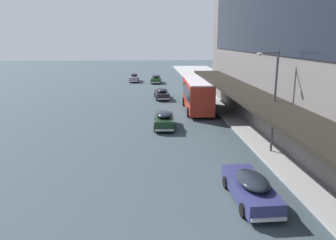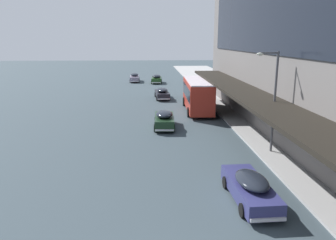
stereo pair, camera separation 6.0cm
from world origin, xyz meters
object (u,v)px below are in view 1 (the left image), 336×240
Objects in this scene: sedan_trailing_mid at (156,79)px; sedan_oncoming_rear at (162,93)px; sedan_far_back at (134,78)px; sedan_trailing_near at (250,187)px; street_lamp at (272,95)px; transit_bus_kerbside_front at (197,94)px; sedan_second_mid at (164,119)px.

sedan_oncoming_rear is (0.35, -16.23, -0.03)m from sedan_trailing_mid.
sedan_far_back is 48.06m from sedan_trailing_near.
street_lamp is (3.41, 6.79, 3.39)m from sedan_trailing_near.
sedan_oncoming_rear reaches higher than sedan_trailing_near.
street_lamp reaches higher than transit_bus_kerbside_front.
sedan_far_back reaches higher than sedan_oncoming_rear.
sedan_trailing_near is 0.73× the size of street_lamp.
sedan_oncoming_rear is (0.41, 14.91, -0.04)m from sedan_second_mid.
street_lamp is at bearing -79.88° from sedan_trailing_mid.
street_lamp is (6.49, -22.06, 3.38)m from sedan_oncoming_rear.
street_lamp is (10.91, -40.68, 3.33)m from sedan_far_back.
sedan_second_mid is 10.49m from street_lamp.
sedan_trailing_mid and sedan_second_mid have the same top height.
sedan_oncoming_rear is 0.73× the size of street_lamp.
sedan_oncoming_rear is at bearing 113.72° from transit_bus_kerbside_front.
street_lamp is at bearing 63.36° from sedan_trailing_near.
transit_bus_kerbside_front is 1.85× the size of sedan_oncoming_rear.
sedan_far_back is (-4.00, 33.53, 0.01)m from sedan_second_mid.
sedan_trailing_mid is (-3.90, 24.32, -1.19)m from transit_bus_kerbside_front.
sedan_oncoming_rear is 29.02m from sedan_trailing_near.
sedan_far_back is 0.97× the size of sedan_trailing_near.
sedan_trailing_mid is 0.66× the size of street_lamp.
transit_bus_kerbside_front reaches higher than sedan_oncoming_rear.
sedan_far_back is 19.13m from sedan_oncoming_rear.
sedan_trailing_near is (-0.47, -20.77, -1.24)m from transit_bus_kerbside_front.
street_lamp reaches higher than sedan_oncoming_rear.
sedan_far_back is at bearing 103.34° from sedan_oncoming_rear.
transit_bus_kerbside_front is 8.92m from sedan_oncoming_rear.
sedan_oncoming_rear is (-3.55, 8.09, -1.23)m from transit_bus_kerbside_front.
sedan_far_back is (-7.97, 26.71, -1.18)m from transit_bus_kerbside_front.
street_lamp is at bearing -46.01° from sedan_second_mid.
sedan_trailing_near is at bearing -116.64° from street_lamp.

